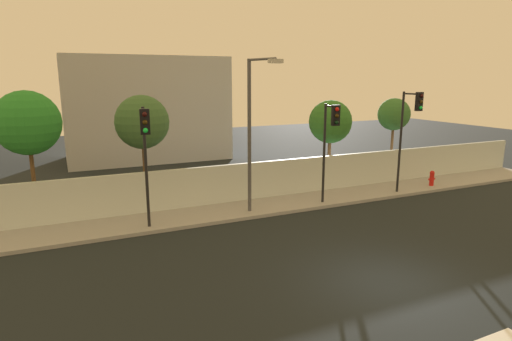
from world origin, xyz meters
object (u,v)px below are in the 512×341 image
object	(u,v)px
traffic_light_right	(330,133)
roadside_tree_leftmost	(27,123)
traffic_light_left	(145,143)
street_lamp_curbside	(253,124)
fire_hydrant	(432,178)
roadside_tree_rightmost	(394,115)
traffic_light_center	(410,121)
roadside_tree_midleft	(142,122)
roadside_tree_midright	(330,122)

from	to	relation	value
traffic_light_right	roadside_tree_leftmost	bearing A→B (deg)	162.87
traffic_light_left	street_lamp_curbside	distance (m)	4.68
fire_hydrant	roadside_tree_rightmost	bearing A→B (deg)	94.88
fire_hydrant	roadside_tree_leftmost	size ratio (longest dim) A/B	0.15
traffic_light_center	traffic_light_right	xyz separation A→B (m)	(-4.74, -0.07, -0.32)
traffic_light_center	roadside_tree_leftmost	distance (m)	17.31
fire_hydrant	roadside_tree_rightmost	distance (m)	4.40
roadside_tree_leftmost	roadside_tree_midleft	distance (m)	4.58
traffic_light_left	roadside_tree_midright	bearing A→B (deg)	19.70
traffic_light_left	street_lamp_curbside	size ratio (longest dim) A/B	0.72
traffic_light_left	roadside_tree_rightmost	world-z (taller)	traffic_light_left
roadside_tree_leftmost	fire_hydrant	bearing A→B (deg)	-8.71
traffic_light_center	fire_hydrant	distance (m)	4.22
traffic_light_left	street_lamp_curbside	world-z (taller)	street_lamp_curbside
traffic_light_center	street_lamp_curbside	size ratio (longest dim) A/B	0.78
traffic_light_left	traffic_light_center	size ratio (longest dim) A/B	0.92
roadside_tree_leftmost	roadside_tree_rightmost	xyz separation A→B (m)	(19.24, 0.00, -0.32)
traffic_light_right	roadside_tree_leftmost	xyz separation A→B (m)	(-12.18, 3.75, 0.60)
traffic_light_left	roadside_tree_rightmost	bearing A→B (deg)	14.17
traffic_light_right	street_lamp_curbside	size ratio (longest dim) A/B	0.71
roadside_tree_midleft	roadside_tree_rightmost	xyz separation A→B (m)	(14.67, 0.00, -0.17)
fire_hydrant	roadside_tree_midleft	xyz separation A→B (m)	(-14.92, 2.99, 3.39)
street_lamp_curbside	traffic_light_right	bearing A→B (deg)	-8.30
traffic_light_right	roadside_tree_rightmost	bearing A→B (deg)	28.00
street_lamp_curbside	roadside_tree_rightmost	size ratio (longest dim) A/B	1.37
fire_hydrant	roadside_tree_midleft	bearing A→B (deg)	168.68
traffic_light_right	fire_hydrant	size ratio (longest dim) A/B	5.62
street_lamp_curbside	roadside_tree_midleft	world-z (taller)	street_lamp_curbside
roadside_tree_rightmost	fire_hydrant	bearing A→B (deg)	-85.12
traffic_light_center	roadside_tree_midleft	size ratio (longest dim) A/B	0.99
roadside_tree_midleft	traffic_light_left	bearing A→B (deg)	-98.57
traffic_light_center	fire_hydrant	bearing A→B (deg)	15.14
traffic_light_right	traffic_light_left	bearing A→B (deg)	-179.33
roadside_tree_midleft	roadside_tree_leftmost	bearing A→B (deg)	180.00
roadside_tree_midright	roadside_tree_rightmost	world-z (taller)	roadside_tree_rightmost
roadside_tree_leftmost	roadside_tree_midleft	xyz separation A→B (m)	(4.58, 0.00, -0.16)
traffic_light_left	roadside_tree_midright	size ratio (longest dim) A/B	0.99
traffic_light_center	roadside_tree_leftmost	size ratio (longest dim) A/B	0.94
street_lamp_curbside	roadside_tree_midleft	bearing A→B (deg)	141.30
fire_hydrant	roadside_tree_midright	bearing A→B (deg)	147.82
roadside_tree_leftmost	roadside_tree_rightmost	bearing A→B (deg)	0.00
traffic_light_center	roadside_tree_rightmost	distance (m)	4.36
street_lamp_curbside	fire_hydrant	distance (m)	11.42
roadside_tree_rightmost	roadside_tree_leftmost	bearing A→B (deg)	180.00
traffic_light_center	roadside_tree_midleft	bearing A→B (deg)	163.37
roadside_tree_midright	roadside_tree_midleft	bearing A→B (deg)	180.00
traffic_light_left	roadside_tree_midleft	world-z (taller)	roadside_tree_midleft
street_lamp_curbside	roadside_tree_rightmost	distance (m)	11.11
roadside_tree_leftmost	roadside_tree_midleft	size ratio (longest dim) A/B	1.05
traffic_light_right	traffic_light_center	bearing A→B (deg)	0.84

